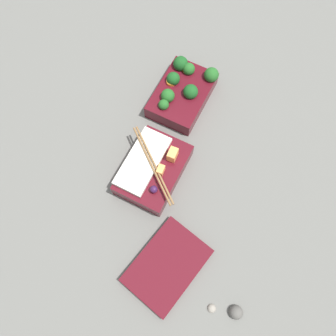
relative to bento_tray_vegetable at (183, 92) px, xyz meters
The scene contains 6 objects.
ground_plane 0.13m from the bento_tray_vegetable, 11.81° to the left, with size 3.00×3.00×0.00m, color slate.
bento_tray_vegetable is the anchor object (origin of this frame).
bento_tray_rice 0.23m from the bento_tray_vegetable, ahead, with size 0.19×0.18×0.07m.
bento_lid 0.45m from the bento_tray_vegetable, 21.55° to the left, with size 0.18×0.13×0.02m, color #510F19.
pebble_0 0.55m from the bento_tray_vegetable, 37.97° to the left, with size 0.03×0.03×0.03m, color #595651.
pebble_1 0.54m from the bento_tray_vegetable, 32.77° to the left, with size 0.02×0.02×0.02m, color gray.
Camera 1 is at (0.35, 0.17, 0.77)m, focal length 35.00 mm.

